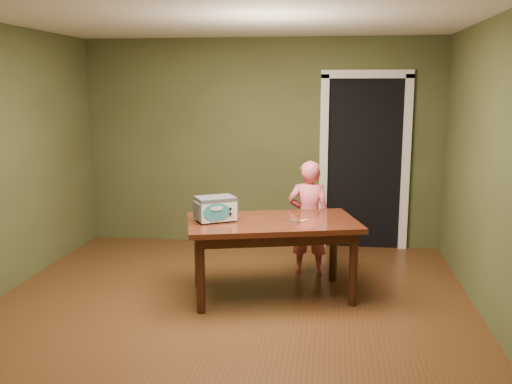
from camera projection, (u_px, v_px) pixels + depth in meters
The scene contains 8 objects.
floor at pixel (224, 319), 4.99m from camera, with size 5.00×5.00×0.00m, color #582D19.
room_shell at pixel (222, 123), 4.68m from camera, with size 4.52×5.02×2.61m.
doorway at pixel (363, 161), 7.34m from camera, with size 1.10×0.66×2.25m.
dining_table at pixel (272, 230), 5.44m from camera, with size 1.78×1.28×0.75m.
toy_oven at pixel (215, 208), 5.37m from camera, with size 0.44×0.40×0.23m.
baking_pan at pixel (295, 221), 5.34m from camera, with size 0.10×0.10×0.02m.
spatula at pixel (301, 221), 5.36m from camera, with size 0.18×0.03×0.01m, color #FFDF6E.
child at pixel (309, 218), 6.10m from camera, with size 0.45×0.30×1.24m, color #EB606B.
Camera 1 is at (0.90, -4.63, 2.00)m, focal length 40.00 mm.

